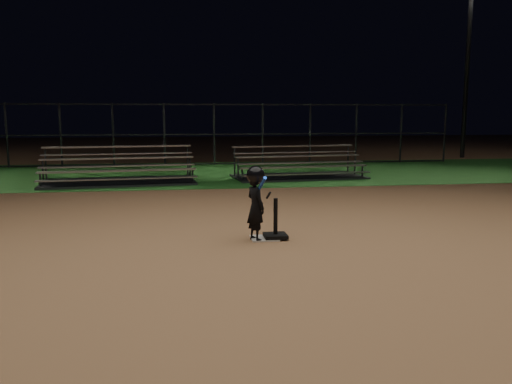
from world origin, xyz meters
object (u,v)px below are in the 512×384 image
at_px(home_plate, 264,238).
at_px(bleacher_right, 299,171).
at_px(bleacher_left, 119,176).
at_px(child_batter, 256,201).
at_px(batting_tee, 275,231).
at_px(light_pole_right, 469,51).

xyz_separation_m(home_plate, bleacher_right, (2.44, 8.21, 0.20)).
bearing_deg(bleacher_left, home_plate, -72.98).
bearing_deg(home_plate, child_batter, -152.72).
distance_m(batting_tee, bleacher_left, 8.37).
distance_m(home_plate, bleacher_right, 8.57).
distance_m(batting_tee, child_batter, 0.63).
height_order(batting_tee, child_batter, child_batter).
xyz_separation_m(batting_tee, light_pole_right, (11.82, 14.96, 4.81)).
bearing_deg(bleacher_left, bleacher_right, 0.02).
relative_size(home_plate, bleacher_left, 0.10).
distance_m(home_plate, light_pole_right, 19.79).
bearing_deg(bleacher_right, child_batter, -113.42).
relative_size(batting_tee, bleacher_right, 0.15).
relative_size(child_batter, bleacher_right, 0.28).
bearing_deg(child_batter, home_plate, -86.83).
xyz_separation_m(batting_tee, bleacher_right, (2.26, 8.23, 0.07)).
distance_m(batting_tee, light_pole_right, 19.66).
bearing_deg(light_pole_right, bleacher_right, -144.85).
relative_size(home_plate, batting_tee, 0.67).
xyz_separation_m(home_plate, bleacher_left, (-3.22, 7.63, 0.21)).
bearing_deg(home_plate, bleacher_right, 73.45).
xyz_separation_m(batting_tee, bleacher_left, (-3.40, 7.65, 0.09)).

